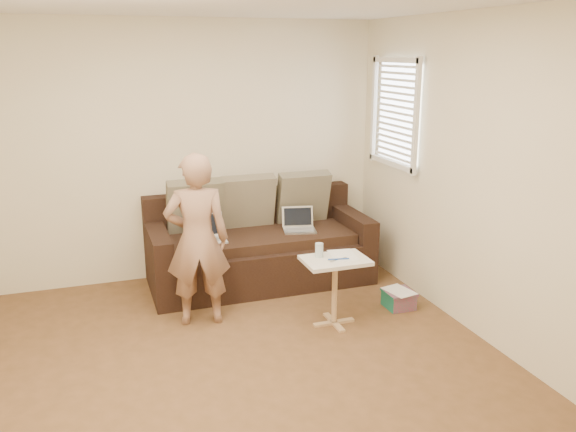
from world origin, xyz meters
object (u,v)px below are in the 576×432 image
object	(u,v)px
side_table	(335,292)
drinking_glass	(319,250)
laptop_white	(208,241)
striped_box	(399,299)
person	(197,240)
sofa	(260,242)
laptop_silver	(300,231)

from	to	relation	value
side_table	drinking_glass	distance (m)	0.39
laptop_white	striped_box	distance (m)	1.88
drinking_glass	person	bearing A→B (deg)	160.68
sofa	drinking_glass	bearing A→B (deg)	-78.68
sofa	striped_box	size ratio (longest dim) A/B	8.40
laptop_white	person	xyz separation A→B (m)	(-0.21, -0.62, 0.23)
laptop_white	striped_box	size ratio (longest dim) A/B	1.33
person	drinking_glass	size ratio (longest dim) A/B	12.50
laptop_silver	side_table	distance (m)	1.10
laptop_silver	side_table	size ratio (longest dim) A/B	0.54
side_table	striped_box	world-z (taller)	side_table
laptop_white	sofa	bearing A→B (deg)	11.61
drinking_glass	striped_box	size ratio (longest dim) A/B	0.46
sofa	side_table	bearing A→B (deg)	-74.20
side_table	drinking_glass	bearing A→B (deg)	142.55
sofa	drinking_glass	size ratio (longest dim) A/B	18.33
drinking_glass	sofa	bearing A→B (deg)	101.32
side_table	striped_box	distance (m)	0.74
sofa	person	xyz separation A→B (m)	(-0.76, -0.73, 0.32)
laptop_silver	drinking_glass	xyz separation A→B (m)	(-0.19, -0.99, 0.14)
sofa	laptop_silver	distance (m)	0.42
laptop_silver	person	world-z (taller)	person
laptop_silver	striped_box	distance (m)	1.22
sofa	striped_box	world-z (taller)	sofa
person	striped_box	distance (m)	1.93
sofa	side_table	distance (m)	1.20
laptop_silver	laptop_white	xyz separation A→B (m)	(-0.95, -0.02, 0.00)
sofa	laptop_silver	world-z (taller)	sofa
drinking_glass	striped_box	bearing A→B (deg)	2.24
sofa	striped_box	xyz separation A→B (m)	(1.03, -1.03, -0.34)
sofa	drinking_glass	distance (m)	1.11
side_table	striped_box	bearing A→B (deg)	9.58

